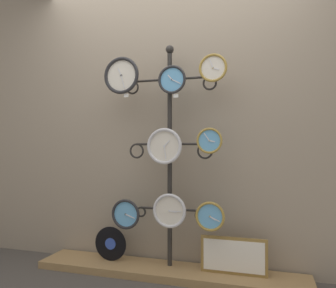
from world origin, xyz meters
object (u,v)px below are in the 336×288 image
at_px(picture_frame, 234,256).
at_px(clock_top_right, 213,68).
at_px(display_stand, 170,191).
at_px(clock_bottom_right, 210,216).
at_px(clock_middle_right, 210,141).
at_px(clock_top_left, 122,76).
at_px(clock_middle_center, 164,146).
at_px(clock_bottom_left, 126,214).
at_px(clock_top_center, 172,80).
at_px(vinyl_record, 111,244).
at_px(clock_bottom_center, 170,211).

bearing_deg(picture_frame, clock_top_right, -165.54).
xyz_separation_m(display_stand, clock_top_right, (0.37, -0.08, 0.97)).
relative_size(display_stand, clock_bottom_right, 8.24).
xyz_separation_m(clock_middle_right, picture_frame, (0.18, 0.04, -0.88)).
distance_m(clock_top_left, clock_middle_center, 0.70).
distance_m(clock_bottom_left, clock_bottom_right, 0.71).
xyz_separation_m(clock_top_left, clock_top_center, (0.43, 0.03, -0.05)).
bearing_deg(vinyl_record, clock_middle_center, -6.72).
bearing_deg(clock_bottom_center, clock_middle_right, 1.51).
relative_size(clock_bottom_left, picture_frame, 0.49).
relative_size(clock_top_center, picture_frame, 0.46).
height_order(clock_middle_right, clock_bottom_left, clock_middle_right).
xyz_separation_m(display_stand, clock_top_center, (0.04, -0.08, 0.90)).
height_order(clock_middle_center, clock_middle_right, clock_middle_center).
relative_size(display_stand, clock_bottom_center, 6.85).
bearing_deg(clock_middle_center, vinyl_record, 173.28).
height_order(clock_top_left, clock_middle_center, clock_top_left).
bearing_deg(clock_top_center, clock_bottom_right, -4.32).
xyz_separation_m(display_stand, clock_middle_right, (0.35, -0.09, 0.41)).
bearing_deg(vinyl_record, clock_bottom_left, -15.93).
height_order(clock_bottom_center, clock_bottom_right, clock_bottom_center).
distance_m(display_stand, clock_bottom_right, 0.41).
bearing_deg(display_stand, clock_middle_right, -14.27).
xyz_separation_m(clock_top_center, clock_bottom_left, (-0.40, -0.01, -1.10)).
bearing_deg(clock_bottom_left, picture_frame, 2.89).
xyz_separation_m(clock_top_right, clock_bottom_right, (-0.02, -0.02, -1.14)).
distance_m(clock_bottom_left, picture_frame, 0.92).
xyz_separation_m(clock_top_center, picture_frame, (0.48, 0.04, -1.38)).
xyz_separation_m(clock_top_center, clock_bottom_center, (-0.02, -0.01, -1.05)).
bearing_deg(clock_top_left, clock_bottom_left, 36.40).
relative_size(clock_middle_center, clock_middle_right, 1.44).
bearing_deg(clock_bottom_left, clock_bottom_center, -1.14).
height_order(clock_top_left, clock_bottom_left, clock_top_left).
bearing_deg(display_stand, clock_top_left, -163.83).
bearing_deg(clock_middle_center, display_stand, 82.24).
relative_size(clock_top_center, vinyl_record, 0.80).
distance_m(clock_top_right, clock_middle_center, 0.72).
height_order(clock_top_center, picture_frame, clock_top_center).
height_order(clock_bottom_right, picture_frame, clock_bottom_right).
distance_m(display_stand, clock_middle_center, 0.38).
relative_size(clock_top_center, clock_bottom_center, 0.84).
bearing_deg(clock_middle_right, clock_top_left, -178.15).
distance_m(clock_bottom_center, vinyl_record, 0.64).
bearing_deg(vinyl_record, clock_bottom_center, -5.69).
distance_m(display_stand, clock_bottom_left, 0.42).
distance_m(clock_top_right, clock_bottom_left, 1.38).
bearing_deg(clock_bottom_left, display_stand, 14.09).
height_order(display_stand, clock_top_center, display_stand).
height_order(clock_middle_center, clock_bottom_center, clock_middle_center).
bearing_deg(clock_bottom_right, picture_frame, 19.52).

